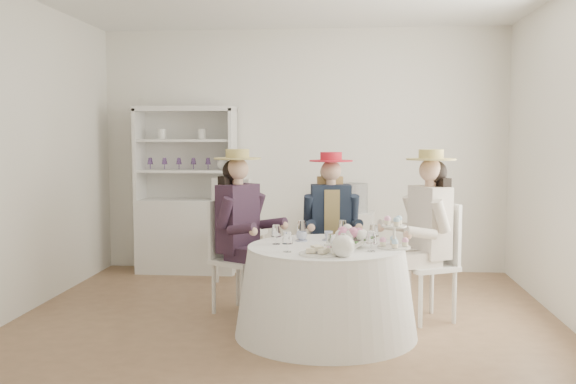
{
  "coord_description": "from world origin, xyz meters",
  "views": [
    {
      "loc": [
        0.47,
        -5.19,
        1.52
      ],
      "look_at": [
        0.0,
        0.1,
        1.05
      ],
      "focal_mm": 40.0,
      "sensor_mm": 36.0,
      "label": 1
    }
  ],
  "objects": [
    {
      "name": "guest_left",
      "position": [
        -0.41,
        0.16,
        0.79
      ],
      "size": [
        0.6,
        0.55,
        1.4
      ],
      "rotation": [
        0.0,
        0.0,
        1.03
      ],
      "color": "silver",
      "rests_on": "ground"
    },
    {
      "name": "cupcake_stand",
      "position": [
        0.84,
        -0.42,
        0.77
      ],
      "size": [
        0.25,
        0.25,
        0.23
      ],
      "rotation": [
        0.0,
        0.0,
        -0.15
      ],
      "color": "white",
      "rests_on": "tea_table"
    },
    {
      "name": "flower_bowl",
      "position": [
        0.54,
        -0.41,
        0.71
      ],
      "size": [
        0.21,
        0.21,
        0.05
      ],
      "primitive_type": "imported",
      "rotation": [
        0.0,
        0.0,
        0.04
      ],
      "color": "white",
      "rests_on": "tea_table"
    },
    {
      "name": "flower_arrangement",
      "position": [
        0.52,
        -0.41,
        0.78
      ],
      "size": [
        0.21,
        0.2,
        0.08
      ],
      "rotation": [
        0.0,
        0.0,
        -0.16
      ],
      "color": "#D16896",
      "rests_on": "tea_table"
    },
    {
      "name": "teacup_a",
      "position": [
        0.13,
        -0.17,
        0.72
      ],
      "size": [
        0.11,
        0.11,
        0.07
      ],
      "primitive_type": "imported",
      "rotation": [
        0.0,
        0.0,
        0.42
      ],
      "color": "white",
      "rests_on": "tea_table"
    },
    {
      "name": "side_table",
      "position": [
        0.56,
        1.73,
        0.35
      ],
      "size": [
        0.49,
        0.49,
        0.69
      ],
      "primitive_type": "cube",
      "rotation": [
        0.0,
        0.0,
        -0.12
      ],
      "color": "silver",
      "rests_on": "ground"
    },
    {
      "name": "stemware_set",
      "position": [
        0.33,
        -0.38,
        0.76
      ],
      "size": [
        0.83,
        0.83,
        0.15
      ],
      "color": "white",
      "rests_on": "tea_table"
    },
    {
      "name": "wall_left",
      "position": [
        -2.25,
        0.0,
        1.35
      ],
      "size": [
        0.0,
        4.5,
        4.5
      ],
      "primitive_type": "plane",
      "rotation": [
        1.57,
        0.0,
        1.57
      ],
      "color": "white",
      "rests_on": "ground"
    },
    {
      "name": "teacup_b",
      "position": [
        0.34,
        -0.12,
        0.72
      ],
      "size": [
        0.09,
        0.09,
        0.07
      ],
      "primitive_type": "imported",
      "rotation": [
        0.0,
        0.0,
        0.4
      ],
      "color": "white",
      "rests_on": "tea_table"
    },
    {
      "name": "hutch",
      "position": [
        -1.27,
        1.76,
        0.65
      ],
      "size": [
        1.25,
        0.82,
        1.84
      ],
      "rotation": [
        0.0,
        0.0,
        -0.42
      ],
      "color": "silver",
      "rests_on": "ground"
    },
    {
      "name": "table_teapot",
      "position": [
        0.46,
        -0.8,
        0.76
      ],
      "size": [
        0.23,
        0.16,
        0.17
      ],
      "rotation": [
        0.0,
        0.0,
        -0.3
      ],
      "color": "white",
      "rests_on": "tea_table"
    },
    {
      "name": "teacup_c",
      "position": [
        0.57,
        -0.2,
        0.71
      ],
      "size": [
        0.1,
        0.1,
        0.06
      ],
      "primitive_type": "imported",
      "rotation": [
        0.0,
        0.0,
        0.25
      ],
      "color": "white",
      "rests_on": "tea_table"
    },
    {
      "name": "ground",
      "position": [
        0.0,
        0.0,
        0.0
      ],
      "size": [
        4.5,
        4.5,
        0.0
      ],
      "primitive_type": "plane",
      "color": "brown",
      "rests_on": "ground"
    },
    {
      "name": "guest_right",
      "position": [
        1.14,
        0.06,
        0.79
      ],
      "size": [
        0.6,
        0.54,
        1.41
      ],
      "rotation": [
        0.0,
        0.0,
        -1.11
      ],
      "color": "silver",
      "rests_on": "ground"
    },
    {
      "name": "wall_front",
      "position": [
        0.0,
        -2.0,
        1.35
      ],
      "size": [
        4.5,
        0.0,
        4.5
      ],
      "primitive_type": "plane",
      "rotation": [
        -1.57,
        0.0,
        0.0
      ],
      "color": "white",
      "rests_on": "ground"
    },
    {
      "name": "wall_right",
      "position": [
        2.25,
        0.0,
        1.35
      ],
      "size": [
        0.0,
        4.5,
        4.5
      ],
      "primitive_type": "plane",
      "rotation": [
        1.57,
        0.0,
        -1.57
      ],
      "color": "white",
      "rests_on": "ground"
    },
    {
      "name": "sandwich_plate",
      "position": [
        0.29,
        -0.75,
        0.7
      ],
      "size": [
        0.28,
        0.28,
        0.06
      ],
      "rotation": [
        0.0,
        0.0,
        -0.37
      ],
      "color": "white",
      "rests_on": "tea_table"
    },
    {
      "name": "hatbox",
      "position": [
        0.56,
        1.73,
        0.85
      ],
      "size": [
        0.37,
        0.37,
        0.31
      ],
      "primitive_type": "cylinder",
      "rotation": [
        0.0,
        0.0,
        -0.23
      ],
      "color": "black",
      "rests_on": "side_table"
    },
    {
      "name": "tea_table",
      "position": [
        0.33,
        -0.38,
        0.34
      ],
      "size": [
        1.39,
        1.39,
        0.68
      ],
      "rotation": [
        0.0,
        0.0,
        0.16
      ],
      "color": "white",
      "rests_on": "ground"
    },
    {
      "name": "spare_chair",
      "position": [
        -0.64,
        1.31,
        0.58
      ],
      "size": [
        0.56,
        0.56,
        1.08
      ],
      "rotation": [
        0.0,
        0.0,
        2.84
      ],
      "color": "silver",
      "rests_on": "ground"
    },
    {
      "name": "wall_back",
      "position": [
        0.0,
        2.0,
        1.35
      ],
      "size": [
        4.5,
        0.0,
        4.5
      ],
      "primitive_type": "plane",
      "rotation": [
        1.57,
        0.0,
        0.0
      ],
      "color": "white",
      "rests_on": "ground"
    },
    {
      "name": "guest_mid",
      "position": [
        0.35,
        0.54,
        0.78
      ],
      "size": [
        0.51,
        0.53,
        1.37
      ],
      "rotation": [
        0.0,
        0.0,
        0.13
      ],
      "color": "silver",
      "rests_on": "ground"
    }
  ]
}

